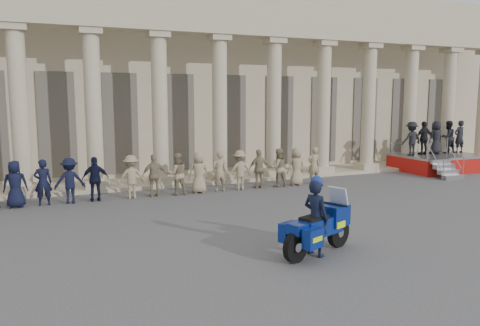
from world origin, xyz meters
name	(u,v)px	position (x,y,z in m)	size (l,w,h in m)	color
ground	(276,234)	(0.00, 0.00, 0.00)	(90.00, 90.00, 0.00)	#4A4A4D
building	(155,82)	(0.00, 14.74, 4.52)	(40.00, 12.50, 9.00)	tan
officer_rank	(60,181)	(-5.29, 6.13, 0.80)	(20.87, 0.61, 1.60)	black
reviewing_stand	(435,144)	(12.54, 7.04, 1.36)	(4.20, 3.97, 2.52)	gray
motorcycle	(319,227)	(0.16, -1.86, 0.65)	(2.25, 1.34, 1.51)	black
rider	(316,216)	(0.04, -1.91, 0.93)	(0.64, 0.77, 1.89)	black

